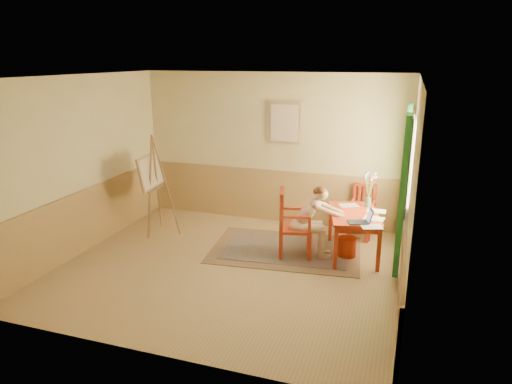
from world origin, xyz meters
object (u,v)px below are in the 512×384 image
(easel, at_px, (152,176))
(laptop, at_px, (362,220))
(figure, at_px, (311,219))
(chair_left, at_px, (292,224))
(chair_back, at_px, (362,210))
(table, at_px, (354,218))

(easel, bearing_deg, laptop, -5.62)
(laptop, xyz_separation_m, easel, (-3.66, 0.36, 0.29))
(figure, bearing_deg, easel, 176.37)
(chair_left, xyz_separation_m, chair_back, (0.97, 1.25, -0.08))
(table, xyz_separation_m, figure, (-0.63, -0.25, 0.01))
(chair_back, xyz_separation_m, figure, (-0.67, -1.20, 0.18))
(table, bearing_deg, easel, -178.87)
(table, xyz_separation_m, laptop, (0.16, -0.43, 0.13))
(chair_left, height_order, figure, figure)
(figure, height_order, laptop, figure)
(chair_back, distance_m, laptop, 1.42)
(table, bearing_deg, chair_back, 87.15)
(table, distance_m, figure, 0.68)
(table, distance_m, laptop, 0.48)
(table, relative_size, figure, 1.15)
(laptop, distance_m, easel, 3.69)
(chair_left, relative_size, easel, 0.60)
(chair_back, bearing_deg, table, -92.85)
(chair_back, relative_size, easel, 0.51)
(chair_left, relative_size, laptop, 2.74)
(chair_back, distance_m, figure, 1.39)
(table, height_order, chair_back, chair_back)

